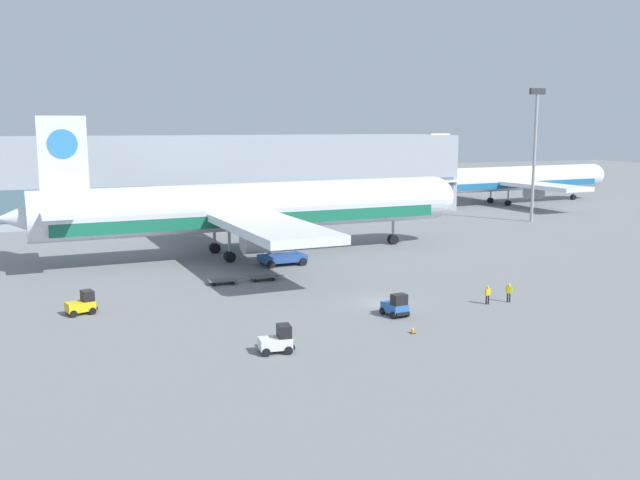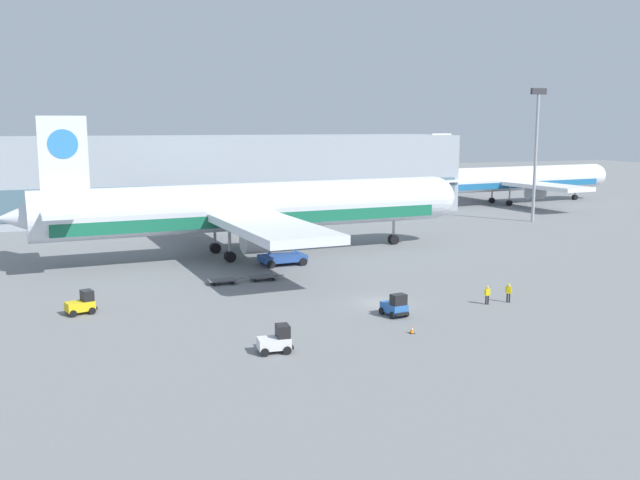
% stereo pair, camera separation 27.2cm
% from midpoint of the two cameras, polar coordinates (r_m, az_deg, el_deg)
% --- Properties ---
extents(ground_plane, '(400.00, 400.00, 0.00)m').
position_cam_midpoint_polar(ground_plane, '(65.54, 4.91, -5.01)').
color(ground_plane, slate).
extents(terminal_building, '(90.00, 18.20, 14.00)m').
position_cam_midpoint_polar(terminal_building, '(127.49, -8.80, 5.08)').
color(terminal_building, '#9EA8B2').
rests_on(terminal_building, ground_plane).
extents(light_mast, '(2.80, 0.50, 21.79)m').
position_cam_midpoint_polar(light_mast, '(122.96, 16.97, 7.30)').
color(light_mast, '#9EA0A5').
rests_on(light_mast, ground_plane).
extents(airplane_main, '(58.09, 48.44, 17.00)m').
position_cam_midpoint_polar(airplane_main, '(87.86, -5.69, 2.51)').
color(airplane_main, silver).
rests_on(airplane_main, ground_plane).
extents(airplane_distant, '(48.67, 40.72, 14.26)m').
position_cam_midpoint_polar(airplane_distant, '(149.87, 15.18, 4.68)').
color(airplane_distant, white).
rests_on(airplane_distant, ground_plane).
extents(scissor_lift_loader, '(5.40, 3.69, 4.97)m').
position_cam_midpoint_polar(scissor_lift_loader, '(82.32, -2.92, -0.67)').
color(scissor_lift_loader, '#284C99').
rests_on(scissor_lift_loader, ground_plane).
extents(baggage_tug_foreground, '(2.73, 2.17, 2.00)m').
position_cam_midpoint_polar(baggage_tug_foreground, '(64.68, -18.39, -4.86)').
color(baggage_tug_foreground, yellow).
rests_on(baggage_tug_foreground, ground_plane).
extents(baggage_tug_mid, '(1.94, 2.63, 2.00)m').
position_cam_midpoint_polar(baggage_tug_mid, '(60.99, 6.16, -5.27)').
color(baggage_tug_mid, '#2D66B7').
rests_on(baggage_tug_mid, ground_plane).
extents(baggage_tug_far, '(2.55, 1.80, 2.00)m').
position_cam_midpoint_polar(baggage_tug_far, '(51.40, -3.36, -8.03)').
color(baggage_tug_far, silver).
rests_on(baggage_tug_far, ground_plane).
extents(baggage_dolly_lead, '(3.70, 1.50, 0.48)m').
position_cam_midpoint_polar(baggage_dolly_lead, '(73.25, -7.72, -3.22)').
color(baggage_dolly_lead, '#56565B').
rests_on(baggage_dolly_lead, ground_plane).
extents(baggage_dolly_second, '(3.70, 1.50, 0.48)m').
position_cam_midpoint_polar(baggage_dolly_second, '(74.53, -4.48, -2.95)').
color(baggage_dolly_second, '#56565B').
rests_on(baggage_dolly_second, ground_plane).
extents(ground_crew_near, '(0.56, 0.28, 1.72)m').
position_cam_midpoint_polar(ground_crew_near, '(66.22, 13.35, -4.18)').
color(ground_crew_near, black).
rests_on(ground_crew_near, ground_plane).
extents(ground_crew_far, '(0.44, 0.42, 1.76)m').
position_cam_midpoint_polar(ground_crew_far, '(67.42, 14.96, -3.99)').
color(ground_crew_far, black).
rests_on(ground_crew_far, ground_plane).
extents(traffic_cone_near, '(0.40, 0.40, 0.61)m').
position_cam_midpoint_polar(traffic_cone_near, '(56.41, 7.50, -7.13)').
color(traffic_cone_near, black).
rests_on(traffic_cone_near, ground_plane).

